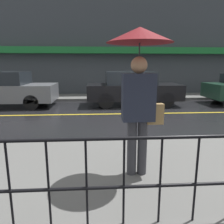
# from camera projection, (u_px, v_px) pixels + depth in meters

# --- Properties ---
(ground_plane) EXTENTS (80.00, 80.00, 0.00)m
(ground_plane) POSITION_uv_depth(u_px,v_px,m) (130.00, 114.00, 8.10)
(ground_plane) COLOR black
(sidewalk_near) EXTENTS (28.00, 2.98, 0.11)m
(sidewalk_near) POSITION_uv_depth(u_px,v_px,m) (171.00, 171.00, 3.59)
(sidewalk_near) COLOR #60605E
(sidewalk_near) RESTS_ON ground_plane
(sidewalk_far) EXTENTS (28.00, 2.10, 0.11)m
(sidewalk_far) POSITION_uv_depth(u_px,v_px,m) (119.00, 97.00, 12.16)
(sidewalk_far) COLOR #60605E
(sidewalk_far) RESTS_ON ground_plane
(lane_marking) EXTENTS (25.20, 0.12, 0.01)m
(lane_marking) POSITION_uv_depth(u_px,v_px,m) (130.00, 114.00, 8.10)
(lane_marking) COLOR gold
(lane_marking) RESTS_ON ground_plane
(building_storefront) EXTENTS (28.00, 0.85, 6.03)m
(building_storefront) POSITION_uv_depth(u_px,v_px,m) (117.00, 44.00, 12.69)
(building_storefront) COLOR #383D42
(building_storefront) RESTS_ON ground_plane
(railing_foreground) EXTENTS (12.00, 0.04, 0.96)m
(railing_foreground) POSITION_uv_depth(u_px,v_px,m) (215.00, 167.00, 2.24)
(railing_foreground) COLOR black
(railing_foreground) RESTS_ON sidewalk_near
(pedestrian) EXTENTS (0.92, 0.92, 2.15)m
(pedestrian) POSITION_uv_depth(u_px,v_px,m) (139.00, 68.00, 3.05)
(pedestrian) COLOR #333338
(pedestrian) RESTS_ON sidewalk_near
(car_grey) EXTENTS (4.23, 1.82, 1.50)m
(car_grey) POSITION_uv_depth(u_px,v_px,m) (4.00, 89.00, 9.38)
(car_grey) COLOR slate
(car_grey) RESTS_ON ground_plane
(car_black) EXTENTS (4.11, 1.75, 1.50)m
(car_black) POSITION_uv_depth(u_px,v_px,m) (133.00, 88.00, 9.75)
(car_black) COLOR black
(car_black) RESTS_ON ground_plane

